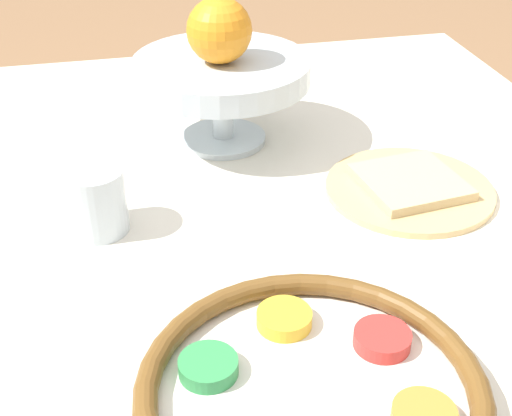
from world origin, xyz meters
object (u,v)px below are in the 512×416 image
(fruit_stand, at_px, (222,76))
(orange_fruit, at_px, (219,30))
(bread_plate, at_px, (410,187))
(seder_plate, at_px, (312,392))
(cup_near, at_px, (96,201))

(fruit_stand, bearing_deg, orange_fruit, 161.91)
(fruit_stand, xyz_separation_m, bread_plate, (-0.18, -0.19, -0.09))
(seder_plate, distance_m, cup_near, 0.33)
(orange_fruit, bearing_deg, seder_plate, 178.53)
(seder_plate, relative_size, bread_plate, 1.41)
(orange_fruit, height_order, bread_plate, orange_fruit)
(orange_fruit, height_order, cup_near, orange_fruit)
(fruit_stand, bearing_deg, cup_near, 136.45)
(seder_plate, relative_size, orange_fruit, 3.46)
(cup_near, bearing_deg, bread_plate, -90.04)
(orange_fruit, relative_size, bread_plate, 0.41)
(orange_fruit, xyz_separation_m, cup_near, (-0.17, 0.17, -0.12))
(orange_fruit, bearing_deg, bread_plate, -131.27)
(fruit_stand, relative_size, bread_plate, 1.15)
(seder_plate, xyz_separation_m, orange_fruit, (0.46, -0.01, 0.14))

